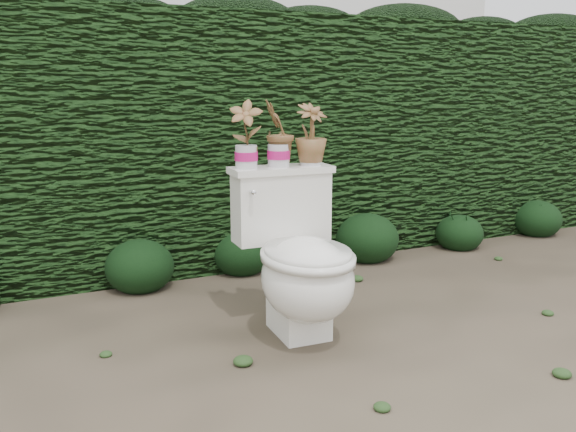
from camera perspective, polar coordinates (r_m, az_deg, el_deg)
name	(u,v)px	position (r m, az deg, el deg)	size (l,w,h in m)	color
ground	(340,332)	(2.99, 4.85, -10.75)	(60.00, 60.00, 0.00)	brown
hedge	(226,139)	(4.23, -5.81, 7.20)	(8.00, 1.00, 1.60)	#1C3E14
house_wall	(157,20)	(8.66, -12.13, 17.50)	(8.00, 3.50, 4.00)	silver
toilet	(300,263)	(2.84, 1.16, -4.40)	(0.51, 0.70, 0.78)	white
potted_plant_left	(246,136)	(2.89, -3.95, 7.50)	(0.16, 0.11, 0.31)	#226720
potted_plant_center	(278,135)	(2.94, -0.90, 7.60)	(0.17, 0.14, 0.31)	#226720
potted_plant_right	(311,136)	(3.01, 2.14, 7.51)	(0.16, 0.16, 0.29)	#226720
liriope_clump_2	(139,262)	(3.64, -13.73, -4.19)	(0.40, 0.40, 0.32)	black
liriope_clump_3	(242,249)	(3.86, -4.36, -3.09)	(0.37, 0.37, 0.30)	black
liriope_clump_4	(367,234)	(4.16, 7.41, -1.72)	(0.43, 0.43, 0.34)	black
liriope_clump_5	(460,229)	(4.59, 15.77, -1.22)	(0.34, 0.34, 0.27)	black
liriope_clump_6	(537,216)	(5.20, 22.29, 0.04)	(0.38, 0.38, 0.30)	black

